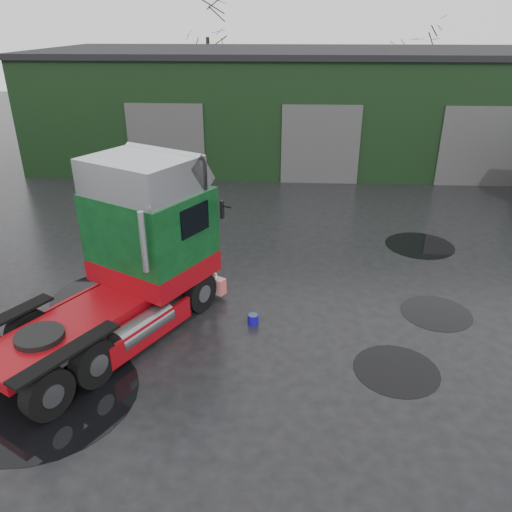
{
  "coord_description": "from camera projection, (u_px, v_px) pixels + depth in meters",
  "views": [
    {
      "loc": [
        0.2,
        -11.73,
        7.74
      ],
      "look_at": [
        -0.55,
        1.06,
        1.7
      ],
      "focal_mm": 35.0,
      "sensor_mm": 36.0,
      "label": 1
    }
  ],
  "objects": [
    {
      "name": "ground",
      "position": [
        273.0,
        328.0,
        13.9
      ],
      "size": [
        100.0,
        100.0,
        0.0
      ],
      "primitive_type": "plane",
      "color": "black"
    },
    {
      "name": "wash_bucket",
      "position": [
        253.0,
        319.0,
        14.03
      ],
      "size": [
        0.34,
        0.34,
        0.28
      ],
      "primitive_type": "cylinder",
      "rotation": [
        0.0,
        0.0,
        0.13
      ],
      "color": "#110691",
      "rests_on": "ground"
    },
    {
      "name": "warehouse",
      "position": [
        316.0,
        104.0,
        30.51
      ],
      "size": [
        32.4,
        12.4,
        6.3
      ],
      "color": "black",
      "rests_on": "ground"
    },
    {
      "name": "puddle_2",
      "position": [
        109.0,
        297.0,
        15.46
      ],
      "size": [
        3.47,
        3.47,
        0.01
      ],
      "primitive_type": "cylinder",
      "color": "black",
      "rests_on": "ground"
    },
    {
      "name": "tree_back_b",
      "position": [
        413.0,
        78.0,
        38.86
      ],
      "size": [
        4.4,
        4.4,
        7.5
      ],
      "primitive_type": null,
      "color": "black",
      "rests_on": "ground"
    },
    {
      "name": "puddle_1",
      "position": [
        420.0,
        245.0,
        19.0
      ],
      "size": [
        2.57,
        2.57,
        0.01
      ],
      "primitive_type": "cylinder",
      "color": "black",
      "rests_on": "ground"
    },
    {
      "name": "puddle_4",
      "position": [
        436.0,
        313.0,
        14.6
      ],
      "size": [
        2.04,
        2.04,
        0.01
      ],
      "primitive_type": "cylinder",
      "color": "black",
      "rests_on": "ground"
    },
    {
      "name": "hero_tractor",
      "position": [
        93.0,
        262.0,
        12.41
      ],
      "size": [
        6.37,
        8.02,
        4.61
      ],
      "primitive_type": null,
      "rotation": [
        0.0,
        0.0,
        -0.51
      ],
      "color": "#0A3716",
      "rests_on": "ground"
    },
    {
      "name": "puddle_3",
      "position": [
        396.0,
        370.0,
        12.2
      ],
      "size": [
        2.1,
        2.1,
        0.01
      ],
      "primitive_type": "cylinder",
      "color": "black",
      "rests_on": "ground"
    },
    {
      "name": "puddle_0",
      "position": [
        47.0,
        396.0,
        11.37
      ],
      "size": [
        4.15,
        4.15,
        0.01
      ],
      "primitive_type": "cylinder",
      "color": "black",
      "rests_on": "ground"
    },
    {
      "name": "tree_back_a",
      "position": [
        209.0,
        63.0,
        39.28
      ],
      "size": [
        4.4,
        4.4,
        9.5
      ],
      "primitive_type": null,
      "color": "black",
      "rests_on": "ground"
    }
  ]
}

